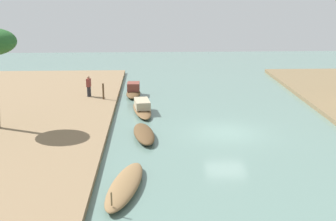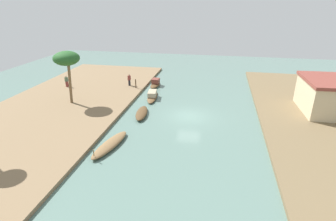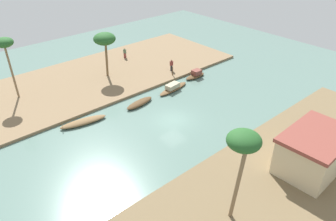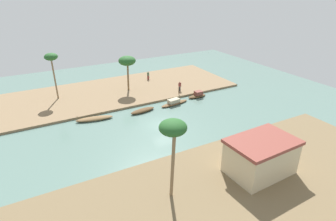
{
  "view_description": "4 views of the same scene",
  "coord_description": "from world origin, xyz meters",
  "px_view_note": "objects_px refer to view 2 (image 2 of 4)",
  "views": [
    {
      "loc": [
        25.84,
        -4.68,
        8.8
      ],
      "look_at": [
        -3.28,
        -3.51,
        0.53
      ],
      "focal_mm": 47.36,
      "sensor_mm": 36.0,
      "label": 1
    },
    {
      "loc": [
        26.31,
        2.8,
        11.72
      ],
      "look_at": [
        0.04,
        -2.33,
        0.48
      ],
      "focal_mm": 28.51,
      "sensor_mm": 36.0,
      "label": 2
    },
    {
      "loc": [
        20.53,
        22.5,
        19.44
      ],
      "look_at": [
        -0.41,
        -1.29,
        0.47
      ],
      "focal_mm": 35.0,
      "sensor_mm": 36.0,
      "label": 3
    },
    {
      "loc": [
        15.6,
        30.04,
        17.65
      ],
      "look_at": [
        -1.66,
        -1.62,
        1.12
      ],
      "focal_mm": 30.04,
      "sensor_mm": 36.0,
      "label": 4
    }
  ],
  "objects_px": {
    "sampan_with_tall_canopy": "(155,84)",
    "sampan_foreground": "(152,95)",
    "sampan_near_left_bank": "(110,144)",
    "palm_tree_left_near": "(67,59)",
    "mooring_post": "(136,84)",
    "sampan_upstream_small": "(142,113)",
    "person_on_near_bank": "(129,80)",
    "riverside_building": "(324,95)",
    "person_by_mooring": "(67,82)"
  },
  "relations": [
    {
      "from": "palm_tree_left_near",
      "to": "sampan_foreground",
      "type": "bearing_deg",
      "value": 116.11
    },
    {
      "from": "sampan_near_left_bank",
      "to": "person_by_mooring",
      "type": "height_order",
      "value": "person_by_mooring"
    },
    {
      "from": "sampan_near_left_bank",
      "to": "riverside_building",
      "type": "height_order",
      "value": "riverside_building"
    },
    {
      "from": "sampan_with_tall_canopy",
      "to": "person_on_near_bank",
      "type": "height_order",
      "value": "person_on_near_bank"
    },
    {
      "from": "mooring_post",
      "to": "riverside_building",
      "type": "relative_size",
      "value": 0.18
    },
    {
      "from": "person_on_near_bank",
      "to": "person_by_mooring",
      "type": "height_order",
      "value": "person_on_near_bank"
    },
    {
      "from": "sampan_upstream_small",
      "to": "palm_tree_left_near",
      "type": "relative_size",
      "value": 0.67
    },
    {
      "from": "sampan_with_tall_canopy",
      "to": "mooring_post",
      "type": "xyz_separation_m",
      "value": [
        2.33,
        -2.22,
        0.56
      ]
    },
    {
      "from": "sampan_foreground",
      "to": "riverside_building",
      "type": "relative_size",
      "value": 0.76
    },
    {
      "from": "palm_tree_left_near",
      "to": "person_by_mooring",
      "type": "bearing_deg",
      "value": -144.62
    },
    {
      "from": "sampan_with_tall_canopy",
      "to": "person_by_mooring",
      "type": "bearing_deg",
      "value": -72.73
    },
    {
      "from": "sampan_near_left_bank",
      "to": "mooring_post",
      "type": "relative_size",
      "value": 4.2
    },
    {
      "from": "mooring_post",
      "to": "person_by_mooring",
      "type": "bearing_deg",
      "value": -82.55
    },
    {
      "from": "sampan_near_left_bank",
      "to": "mooring_post",
      "type": "xyz_separation_m",
      "value": [
        -15.2,
        -2.46,
        0.71
      ]
    },
    {
      "from": "sampan_with_tall_canopy",
      "to": "sampan_near_left_bank",
      "type": "relative_size",
      "value": 0.64
    },
    {
      "from": "sampan_near_left_bank",
      "to": "person_on_near_bank",
      "type": "height_order",
      "value": "person_on_near_bank"
    },
    {
      "from": "mooring_post",
      "to": "sampan_foreground",
      "type": "bearing_deg",
      "value": 48.94
    },
    {
      "from": "sampan_near_left_bank",
      "to": "palm_tree_left_near",
      "type": "height_order",
      "value": "palm_tree_left_near"
    },
    {
      "from": "palm_tree_left_near",
      "to": "riverside_building",
      "type": "xyz_separation_m",
      "value": [
        -2.84,
        28.11,
        -3.35
      ]
    },
    {
      "from": "sampan_upstream_small",
      "to": "palm_tree_left_near",
      "type": "distance_m",
      "value": 10.39
    },
    {
      "from": "sampan_near_left_bank",
      "to": "palm_tree_left_near",
      "type": "bearing_deg",
      "value": -125.37
    },
    {
      "from": "sampan_near_left_bank",
      "to": "mooring_post",
      "type": "height_order",
      "value": "mooring_post"
    },
    {
      "from": "person_on_near_bank",
      "to": "riverside_building",
      "type": "xyz_separation_m",
      "value": [
        4.92,
        23.67,
        1.05
      ]
    },
    {
      "from": "person_by_mooring",
      "to": "riverside_building",
      "type": "bearing_deg",
      "value": -16.59
    },
    {
      "from": "sampan_upstream_small",
      "to": "person_on_near_bank",
      "type": "relative_size",
      "value": 2.47
    },
    {
      "from": "sampan_near_left_bank",
      "to": "mooring_post",
      "type": "bearing_deg",
      "value": -160.44
    },
    {
      "from": "sampan_foreground",
      "to": "mooring_post",
      "type": "relative_size",
      "value": 4.11
    },
    {
      "from": "person_on_near_bank",
      "to": "mooring_post",
      "type": "xyz_separation_m",
      "value": [
        0.89,
        1.21,
        -0.17
      ]
    },
    {
      "from": "person_on_near_bank",
      "to": "mooring_post",
      "type": "bearing_deg",
      "value": -111.04
    },
    {
      "from": "sampan_upstream_small",
      "to": "sampan_foreground",
      "type": "distance_m",
      "value": 5.55
    },
    {
      "from": "sampan_foreground",
      "to": "person_by_mooring",
      "type": "distance_m",
      "value": 12.74
    },
    {
      "from": "sampan_near_left_bank",
      "to": "riverside_building",
      "type": "xyz_separation_m",
      "value": [
        -11.17,
        19.99,
        1.92
      ]
    },
    {
      "from": "sampan_foreground",
      "to": "mooring_post",
      "type": "distance_m",
      "value": 4.04
    },
    {
      "from": "person_on_near_bank",
      "to": "person_by_mooring",
      "type": "xyz_separation_m",
      "value": [
        2.15,
        -8.43,
        -0.15
      ]
    },
    {
      "from": "mooring_post",
      "to": "riverside_building",
      "type": "height_order",
      "value": "riverside_building"
    },
    {
      "from": "person_on_near_bank",
      "to": "sampan_with_tall_canopy",
      "type": "bearing_deg",
      "value": -52.13
    },
    {
      "from": "sampan_with_tall_canopy",
      "to": "person_by_mooring",
      "type": "xyz_separation_m",
      "value": [
        3.59,
        -11.86,
        0.58
      ]
    },
    {
      "from": "sampan_near_left_bank",
      "to": "person_by_mooring",
      "type": "relative_size",
      "value": 3.34
    },
    {
      "from": "sampan_with_tall_canopy",
      "to": "person_on_near_bank",
      "type": "xyz_separation_m",
      "value": [
        1.43,
        -3.43,
        0.73
      ]
    },
    {
      "from": "sampan_with_tall_canopy",
      "to": "sampan_foreground",
      "type": "relative_size",
      "value": 0.65
    },
    {
      "from": "sampan_upstream_small",
      "to": "sampan_foreground",
      "type": "xyz_separation_m",
      "value": [
        -5.54,
        -0.2,
        0.09
      ]
    },
    {
      "from": "sampan_with_tall_canopy",
      "to": "mooring_post",
      "type": "relative_size",
      "value": 2.67
    },
    {
      "from": "sampan_near_left_bank",
      "to": "person_by_mooring",
      "type": "bearing_deg",
      "value": -128.67
    },
    {
      "from": "sampan_near_left_bank",
      "to": "palm_tree_left_near",
      "type": "xyz_separation_m",
      "value": [
        -8.33,
        -8.11,
        5.28
      ]
    },
    {
      "from": "sampan_near_left_bank",
      "to": "person_on_near_bank",
      "type": "relative_size",
      "value": 3.16
    },
    {
      "from": "person_on_near_bank",
      "to": "person_by_mooring",
      "type": "distance_m",
      "value": 8.7
    },
    {
      "from": "sampan_with_tall_canopy",
      "to": "person_on_near_bank",
      "type": "distance_m",
      "value": 3.79
    },
    {
      "from": "sampan_near_left_bank",
      "to": "person_by_mooring",
      "type": "xyz_separation_m",
      "value": [
        -13.94,
        -12.1,
        0.73
      ]
    },
    {
      "from": "person_on_near_bank",
      "to": "palm_tree_left_near",
      "type": "relative_size",
      "value": 0.27
    },
    {
      "from": "sampan_foreground",
      "to": "sampan_near_left_bank",
      "type": "xyz_separation_m",
      "value": [
        12.58,
        -0.55,
        -0.1
      ]
    }
  ]
}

